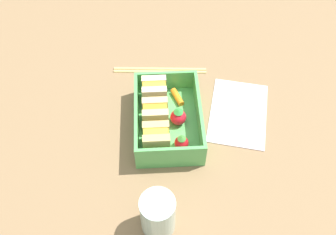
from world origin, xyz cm
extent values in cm
cube|color=olive|center=(0.00, 0.00, -1.00)|extent=(120.00, 120.00, 2.00)
cube|color=#52AA57|center=(0.00, 0.00, 0.60)|extent=(17.91, 12.10, 1.20)
cube|color=#52AA57|center=(0.00, 5.75, 3.42)|extent=(17.91, 0.60, 4.44)
cube|color=#52AA57|center=(0.00, -5.75, 3.42)|extent=(17.91, 0.60, 4.44)
cube|color=#52AA57|center=(-8.65, 0.00, 3.42)|extent=(0.60, 10.90, 4.44)
cube|color=#52AA57|center=(8.65, 0.00, 3.42)|extent=(0.60, 10.90, 4.44)
cube|color=tan|center=(-6.78, 2.32, 3.73)|extent=(1.41, 4.63, 5.07)
cube|color=yellow|center=(-5.37, 2.32, 3.73)|extent=(1.41, 4.26, 4.66)
cube|color=tan|center=(-3.96, 2.32, 3.73)|extent=(1.41, 4.63, 5.07)
cube|color=#E3C47B|center=(-1.41, 2.32, 3.73)|extent=(1.41, 4.63, 5.07)
cube|color=orange|center=(0.00, 2.32, 3.73)|extent=(1.41, 4.26, 4.66)
cube|color=#E3C47B|center=(1.41, 2.32, 3.73)|extent=(1.41, 4.63, 5.07)
cube|color=beige|center=(3.96, 2.32, 3.73)|extent=(1.41, 4.63, 5.07)
cube|color=yellow|center=(5.37, 2.32, 3.73)|extent=(1.41, 4.26, 4.66)
cube|color=beige|center=(6.78, 2.32, 3.73)|extent=(1.41, 4.63, 5.07)
sphere|color=red|center=(-5.53, -2.08, 2.46)|extent=(2.53, 2.53, 2.53)
cone|color=#428338|center=(-5.53, -2.08, 4.03)|extent=(1.52, 1.52, 0.60)
sphere|color=red|center=(0.02, -1.89, 2.69)|extent=(2.99, 2.99, 2.99)
cone|color=#2F8638|center=(0.02, -1.89, 4.49)|extent=(1.79, 1.79, 0.60)
cylinder|color=orange|center=(5.62, -2.12, 1.79)|extent=(4.14, 2.52, 1.19)
cylinder|color=tan|center=(14.27, 0.97, 0.35)|extent=(2.03, 19.65, 0.70)
cylinder|color=tan|center=(15.08, 0.91, 0.35)|extent=(2.03, 19.65, 0.70)
cylinder|color=silver|center=(-19.18, 2.54, 4.04)|extent=(5.36, 5.36, 8.08)
cube|color=silver|center=(2.46, -13.87, 0.20)|extent=(18.10, 14.30, 0.40)
camera|label=1|loc=(-41.49, 2.20, 57.63)|focal=40.00mm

